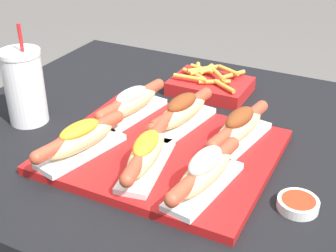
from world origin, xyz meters
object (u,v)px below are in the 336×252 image
hot_dog_0 (80,139)px  hot_dog_2 (205,172)px  serving_tray (164,151)px  hot_dog_1 (146,153)px  fries_basket (210,85)px  sauce_bowl (298,204)px  hot_dog_5 (239,128)px  drink_cup (25,87)px  hot_dog_3 (132,103)px  hot_dog_4 (181,113)px

hot_dog_0 → hot_dog_2: (0.26, 0.00, 0.00)m
serving_tray → hot_dog_1: bearing=-86.9°
serving_tray → hot_dog_2: hot_dog_2 is taller
fries_basket → sauce_bowl: bearing=-49.7°
hot_dog_5 → drink_cup: drink_cup is taller
hot_dog_1 → hot_dog_3: size_ratio=1.00×
hot_dog_2 → hot_dog_3: size_ratio=1.00×
hot_dog_4 → sauce_bowl: size_ratio=3.18×
hot_dog_2 → drink_cup: drink_cup is taller
hot_dog_3 → hot_dog_5: (0.25, -0.00, 0.00)m
hot_dog_2 → hot_dog_3: 0.31m
hot_dog_1 → fries_basket: hot_dog_1 is taller
hot_dog_3 → hot_dog_4: (0.12, 0.00, 0.00)m
hot_dog_5 → fries_basket: size_ratio=1.15×
hot_dog_3 → drink_cup: bearing=-155.6°
hot_dog_3 → hot_dog_4: 0.12m
hot_dog_4 → serving_tray: bearing=-86.3°
hot_dog_4 → sauce_bowl: 0.32m
hot_dog_3 → drink_cup: size_ratio=0.98×
hot_dog_5 → drink_cup: bearing=-168.5°
hot_dog_0 → hot_dog_2: bearing=0.6°
hot_dog_0 → hot_dog_3: bearing=87.8°
hot_dog_4 → fries_basket: size_ratio=1.15×
hot_dog_3 → hot_dog_5: size_ratio=1.00×
hot_dog_0 → drink_cup: (-0.21, 0.08, 0.03)m
serving_tray → hot_dog_4: size_ratio=1.91×
hot_dog_0 → serving_tray: bearing=34.6°
serving_tray → drink_cup: size_ratio=1.87×
hot_dog_1 → sauce_bowl: 0.28m
hot_dog_0 → hot_dog_1: (0.14, 0.01, -0.00)m
serving_tray → sauce_bowl: (0.28, -0.05, 0.00)m
hot_dog_1 → hot_dog_3: 0.21m
hot_dog_3 → fries_basket: bearing=67.3°
hot_dog_5 → sauce_bowl: bearing=-40.8°
hot_dog_3 → hot_dog_4: bearing=1.4°
hot_dog_2 → drink_cup: bearing=170.1°
hot_dog_1 → hot_dog_3: bearing=127.9°
drink_cup → fries_basket: 0.46m
serving_tray → hot_dog_2: bearing=-35.3°
drink_cup → fries_basket: (0.31, 0.33, -0.07)m
hot_dog_4 → hot_dog_5: size_ratio=1.00×
hot_dog_1 → hot_dog_3: (-0.13, 0.17, -0.00)m
serving_tray → hot_dog_2: size_ratio=1.90×
hot_dog_2 → hot_dog_1: bearing=174.4°
hot_dog_2 → hot_dog_4: bearing=125.8°
hot_dog_1 → hot_dog_5: (0.12, 0.16, 0.00)m
hot_dog_5 → drink_cup: 0.48m
hot_dog_1 → hot_dog_2: (0.12, -0.01, 0.00)m
hot_dog_0 → fries_basket: size_ratio=1.14×
hot_dog_3 → fries_basket: 0.25m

